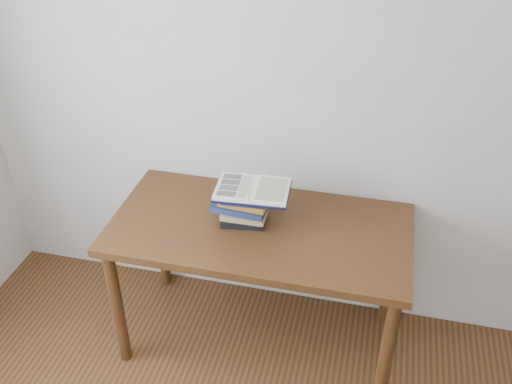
# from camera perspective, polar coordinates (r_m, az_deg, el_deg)

# --- Properties ---
(room_shell) EXTENTS (3.54, 3.54, 2.62)m
(room_shell) POSITION_cam_1_polar(r_m,az_deg,el_deg) (1.16, -12.93, -9.68)
(room_shell) COLOR #ADA9A3
(room_shell) RESTS_ON ground
(desk) EXTENTS (1.43, 0.72, 0.77)m
(desk) POSITION_cam_1_polar(r_m,az_deg,el_deg) (2.78, 0.38, -5.01)
(desk) COLOR #4C2613
(desk) RESTS_ON ground
(book_stack) EXTENTS (0.27, 0.20, 0.19)m
(book_stack) POSITION_cam_1_polar(r_m,az_deg,el_deg) (2.71, -1.25, -1.17)
(book_stack) COLOR black
(book_stack) RESTS_ON desk
(open_book) EXTENTS (0.36, 0.26, 0.03)m
(open_book) POSITION_cam_1_polar(r_m,az_deg,el_deg) (2.61, -0.34, 0.24)
(open_book) COLOR black
(open_book) RESTS_ON book_stack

